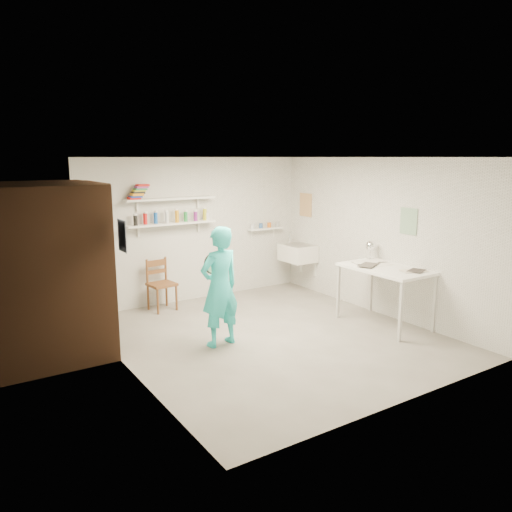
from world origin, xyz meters
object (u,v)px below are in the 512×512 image
man (220,287)px  wooden_chair (162,284)px  belfast_sink (298,253)px  wall_clock (213,264)px  work_table (384,296)px  desk_lamp (371,246)px

man → wooden_chair: (-0.04, 1.82, -0.36)m
belfast_sink → wall_clock: size_ratio=2.14×
wall_clock → belfast_sink: bearing=21.4°
wooden_chair → work_table: bearing=-51.7°
wall_clock → desk_lamp: 2.58m
wall_clock → man: bearing=-105.5°
man → wooden_chair: man is taller
belfast_sink → man: bearing=-147.5°
man → wall_clock: 0.34m
belfast_sink → man: 2.95m
belfast_sink → work_table: 2.21m
wall_clock → wooden_chair: (-0.07, 1.60, -0.62)m
wooden_chair → wall_clock: bearing=-94.1°
work_table → desk_lamp: bearing=67.6°
belfast_sink → wooden_chair: 2.56m
belfast_sink → wooden_chair: size_ratio=0.71×
wall_clock → work_table: (2.35, -0.82, -0.61)m
wall_clock → desk_lamp: size_ratio=1.75×
belfast_sink → desk_lamp: desk_lamp is taller
belfast_sink → wall_clock: 2.84m
belfast_sink → wall_clock: bearing=-150.9°
man → wooden_chair: 1.86m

